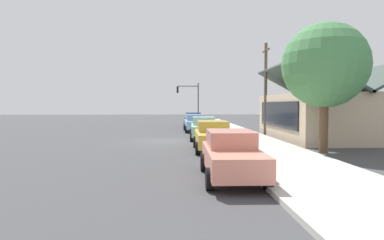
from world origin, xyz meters
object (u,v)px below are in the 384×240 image
object	(u,v)px
traffic_light_main	(190,97)
fire_hydrant_red	(238,142)
car_skyblue	(196,123)
car_navy	(193,120)
car_seafoam	(204,128)
car_coral	(231,154)
utility_pole_wooden	(266,87)
shade_tree	(325,66)
car_mustard	(213,136)

from	to	relation	value
traffic_light_main	fire_hydrant_red	world-z (taller)	traffic_light_main
car_skyblue	traffic_light_main	bearing A→B (deg)	179.23
car_navy	car_seafoam	world-z (taller)	same
car_seafoam	car_skyblue	bearing A→B (deg)	-175.93
car_seafoam	car_coral	world-z (taller)	same
utility_pole_wooden	shade_tree	bearing A→B (deg)	1.41
car_navy	utility_pole_wooden	world-z (taller)	utility_pole_wooden
car_seafoam	fire_hydrant_red	size ratio (longest dim) A/B	6.73
car_navy	shade_tree	distance (m)	21.14
car_seafoam	car_navy	bearing A→B (deg)	-177.33
car_skyblue	fire_hydrant_red	bearing A→B (deg)	5.65
car_coral	fire_hydrant_red	world-z (taller)	car_coral
car_skyblue	car_mustard	distance (m)	12.55
fire_hydrant_red	car_seafoam	bearing A→B (deg)	-167.54
car_navy	car_seafoam	size ratio (longest dim) A/B	0.98
car_navy	car_skyblue	bearing A→B (deg)	-3.05
car_navy	traffic_light_main	bearing A→B (deg)	-179.15
car_coral	car_navy	bearing A→B (deg)	-178.97
car_mustard	fire_hydrant_red	world-z (taller)	car_mustard
car_coral	shade_tree	distance (m)	8.72
fire_hydrant_red	car_navy	bearing A→B (deg)	-175.70
car_mustard	utility_pole_wooden	xyz separation A→B (m)	(-9.01, 5.32, 3.11)
traffic_light_main	utility_pole_wooden	distance (m)	15.53
car_mustard	shade_tree	distance (m)	6.75
car_skyblue	car_seafoam	size ratio (longest dim) A/B	1.02
shade_tree	fire_hydrant_red	bearing A→B (deg)	-102.35
car_mustard	traffic_light_main	xyz separation A→B (m)	(-23.47, -0.34, 2.68)
traffic_light_main	utility_pole_wooden	xyz separation A→B (m)	(14.45, 5.66, 0.44)
car_skyblue	fire_hydrant_red	distance (m)	12.84
car_navy	car_coral	distance (m)	25.54
car_seafoam	fire_hydrant_red	distance (m)	6.26
car_navy	car_skyblue	distance (m)	6.36
car_mustard	fire_hydrant_red	xyz separation A→B (m)	(0.19, 1.32, -0.32)
car_navy	utility_pole_wooden	distance (m)	11.71
traffic_light_main	car_seafoam	bearing A→B (deg)	1.02
car_coral	utility_pole_wooden	xyz separation A→B (m)	(-15.65, 5.43, 3.12)
car_mustard	shade_tree	world-z (taller)	shade_tree
car_navy	shade_tree	xyz separation A→B (m)	(20.03, 5.69, 3.65)
utility_pole_wooden	fire_hydrant_red	xyz separation A→B (m)	(9.20, -4.00, -3.43)
car_seafoam	utility_pole_wooden	size ratio (longest dim) A/B	0.64
traffic_light_main	fire_hydrant_red	size ratio (longest dim) A/B	7.32
car_skyblue	shade_tree	size ratio (longest dim) A/B	0.73
car_skyblue	car_mustard	world-z (taller)	same
shade_tree	fire_hydrant_red	distance (m)	5.89
car_skyblue	car_coral	size ratio (longest dim) A/B	1.10
car_navy	shade_tree	size ratio (longest dim) A/B	0.71
traffic_light_main	car_navy	bearing A→B (deg)	2.81
car_seafoam	car_coral	bearing A→B (deg)	1.91
car_seafoam	shade_tree	size ratio (longest dim) A/B	0.72
shade_tree	car_skyblue	bearing A→B (deg)	-156.99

